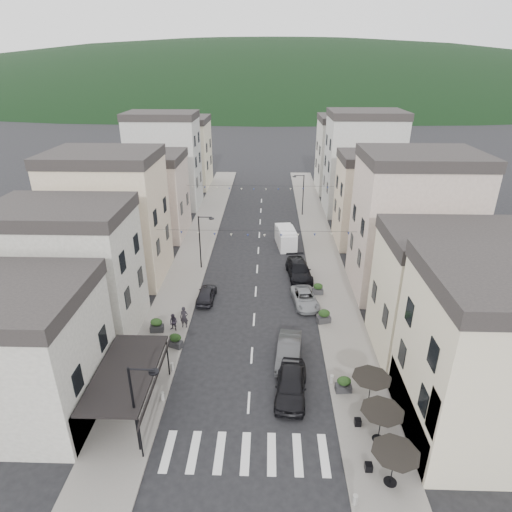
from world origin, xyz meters
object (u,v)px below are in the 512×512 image
Objects in this scene: pedestrian_b at (174,322)px; parked_car_a at (291,385)px; parked_car_e at (206,294)px; delivery_van at (286,237)px; parked_car_c at (305,298)px; parked_car_b at (289,351)px; parked_car_d at (299,270)px; pedestrian_a at (184,317)px.

parked_car_a is at bearing -18.95° from pedestrian_b.
parked_car_e is 15.48m from delivery_van.
parked_car_b is at bearing -110.09° from parked_car_c.
parked_car_d is 10.33m from parked_car_e.
parked_car_e is 2.57× the size of pedestrian_b.
parked_car_c is 0.88× the size of delivery_van.
parked_car_a is 0.97× the size of delivery_van.
parked_car_c is 11.24m from pedestrian_a.
parked_car_e is 5.53m from pedestrian_b.
pedestrian_b is at bearing -142.01° from pedestrian_a.
parked_car_d is 2.94× the size of pedestrian_a.
parked_car_c is 12.16m from pedestrian_b.
parked_car_a is at bearing -101.63° from parked_car_d.
delivery_van is at bearing 94.35° from parked_car_a.
delivery_van is at bearing 87.73° from parked_car_c.
pedestrian_b reaches higher than parked_car_b.
parked_car_a reaches higher than parked_car_b.
pedestrian_b is at bearing 147.99° from parked_car_a.
parked_car_b is 10.02m from pedestrian_b.
delivery_van is at bearing 91.23° from parked_car_d.
parked_car_a is 12.07m from parked_car_c.
parked_car_b reaches higher than parked_car_e.
parked_car_e is 0.75× the size of delivery_van.
parked_car_b is 1.06× the size of parked_car_c.
parked_car_d is (1.59, 17.43, -0.05)m from parked_car_a.
parked_car_c is 13.81m from delivery_van.
parked_car_b is 11.38m from parked_car_e.
parked_car_c is at bearing -94.24° from parked_car_d.
parked_car_d reaches higher than parked_car_b.
pedestrian_b is at bearing -164.82° from parked_car_c.
parked_car_d is at bearing 89.78° from parked_car_b.
parked_car_a reaches higher than pedestrian_b.
parked_car_e is at bearing 81.42° from pedestrian_a.
parked_car_b is 3.18× the size of pedestrian_b.
pedestrian_a is at bearing -142.73° from parked_car_d.
delivery_van is at bearing 80.34° from pedestrian_b.
pedestrian_b is (-9.40, 3.49, 0.08)m from parked_car_b.
parked_car_e is (-7.40, 8.64, -0.13)m from parked_car_b.
parked_car_d is 14.10m from pedestrian_a.
parked_car_b is 0.87× the size of parked_car_d.
pedestrian_a is at bearing -124.52° from delivery_van.
parked_car_d is at bearing 61.45° from pedestrian_b.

